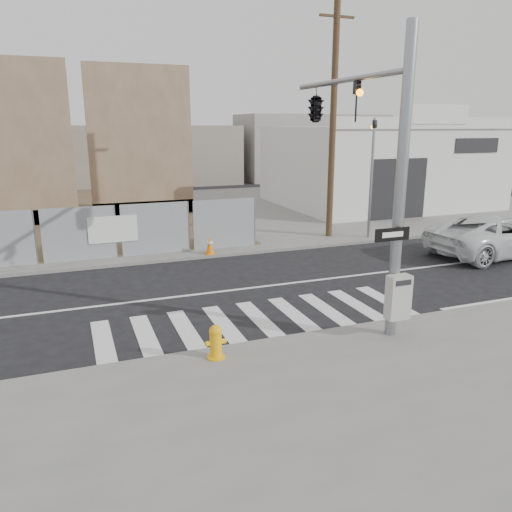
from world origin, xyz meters
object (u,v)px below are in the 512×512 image
object	(u,v)px
fire_hydrant	(216,342)
traffic_cone_d	(210,245)
signal_pole	(340,133)
auto_shop	(378,166)
suv	(497,235)

from	to	relation	value
fire_hydrant	traffic_cone_d	world-z (taller)	fire_hydrant
signal_pole	traffic_cone_d	world-z (taller)	signal_pole
auto_shop	suv	size ratio (longest dim) A/B	2.07
auto_shop	suv	world-z (taller)	auto_shop
auto_shop	suv	bearing A→B (deg)	-102.59
signal_pole	traffic_cone_d	xyz separation A→B (m)	(-1.96, 6.27, -4.32)
auto_shop	fire_hydrant	bearing A→B (deg)	-132.03
suv	traffic_cone_d	distance (m)	11.32
auto_shop	fire_hydrant	world-z (taller)	auto_shop
signal_pole	fire_hydrant	distance (m)	6.56
auto_shop	fire_hydrant	distance (m)	23.67
fire_hydrant	suv	size ratio (longest dim) A/B	0.13
signal_pole	fire_hydrant	xyz separation A→B (m)	(-4.28, -2.50, -4.29)
fire_hydrant	auto_shop	bearing A→B (deg)	38.02
suv	signal_pole	bearing A→B (deg)	102.90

